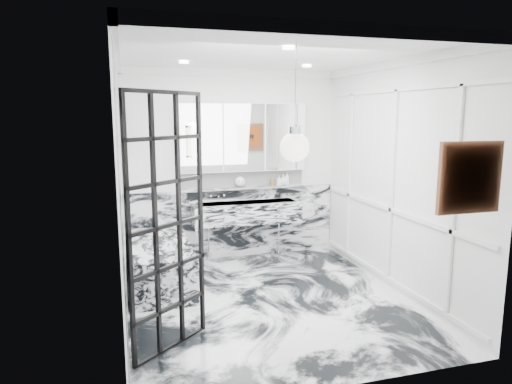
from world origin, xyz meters
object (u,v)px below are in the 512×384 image
object	(u,v)px
crittall_door	(168,225)
mirror_cabinet	(243,138)
trough_sink	(246,212)
bathtub	(160,263)

from	to	relation	value
crittall_door	mirror_cabinet	world-z (taller)	crittall_door
crittall_door	mirror_cabinet	distance (m)	2.91
crittall_door	mirror_cabinet	xyz separation A→B (m)	(1.35, 2.50, 0.64)
trough_sink	mirror_cabinet	xyz separation A→B (m)	(-0.00, 0.17, 1.09)
crittall_door	trough_sink	world-z (taller)	crittall_door
crittall_door	trough_sink	distance (m)	2.73
mirror_cabinet	bathtub	size ratio (longest dim) A/B	1.15
crittall_door	bathtub	distance (m)	1.90
mirror_cabinet	bathtub	xyz separation A→B (m)	(-1.32, -0.83, -1.54)
crittall_door	mirror_cabinet	bearing A→B (deg)	22.58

